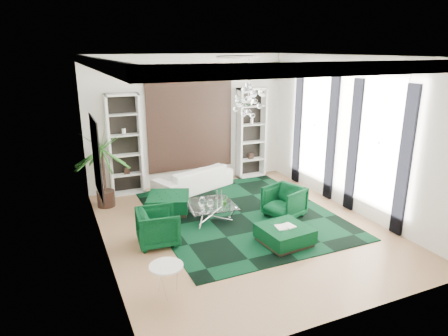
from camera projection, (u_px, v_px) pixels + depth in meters
name	position (u px, v px, depth m)	size (l,w,h in m)	color
floor	(242.00, 228.00, 9.16)	(6.00, 7.00, 0.02)	#A57D57
ceiling	(244.00, 55.00, 8.06)	(6.00, 7.00, 0.02)	white
wall_back	(189.00, 121.00, 11.68)	(6.00, 0.02, 3.80)	silver
wall_front	(355.00, 202.00, 5.54)	(6.00, 0.02, 3.80)	silver
wall_left	(99.00, 162.00, 7.44)	(0.02, 7.00, 3.80)	silver
wall_right	(353.00, 135.00, 9.77)	(0.02, 7.00, 3.80)	silver
crown_molding	(244.00, 61.00, 8.09)	(6.00, 7.00, 0.18)	white
ceiling_medallion	(238.00, 57.00, 8.33)	(0.90, 0.90, 0.05)	white
tapestry	(190.00, 121.00, 11.64)	(2.50, 0.06, 2.80)	black
shelving_left	(125.00, 145.00, 10.90)	(0.90, 0.38, 2.80)	white
shelving_right	(251.00, 133.00, 12.41)	(0.90, 0.38, 2.80)	white
painting	(97.00, 157.00, 8.00)	(0.04, 1.30, 1.60)	black
window_near	(380.00, 143.00, 8.98)	(0.03, 1.10, 2.90)	white
curtain_near_a	(405.00, 162.00, 8.35)	(0.07, 0.30, 3.25)	black
curtain_near_b	(353.00, 146.00, 9.72)	(0.07, 0.30, 3.25)	black
window_far	(315.00, 125.00, 11.08)	(0.03, 1.10, 2.90)	white
curtain_far_a	(331.00, 139.00, 10.46)	(0.07, 0.30, 3.25)	black
curtain_far_b	(298.00, 129.00, 11.82)	(0.07, 0.30, 3.25)	black
rug	(241.00, 214.00, 9.88)	(4.20, 5.00, 0.02)	black
sofa	(193.00, 178.00, 11.49)	(2.34, 0.92, 0.68)	white
armchair_left	(158.00, 227.00, 8.29)	(0.82, 0.84, 0.76)	black
armchair_right	(284.00, 202.00, 9.64)	(0.82, 0.84, 0.77)	black
coffee_table	(210.00, 211.00, 9.56)	(1.11, 1.11, 0.38)	white
ottoman_side	(169.00, 203.00, 9.97)	(0.99, 0.99, 0.44)	black
ottoman_front	(285.00, 235.00, 8.34)	(0.96, 0.96, 0.38)	black
book	(285.00, 226.00, 8.28)	(0.41, 0.27, 0.03)	white
side_table	(167.00, 281.00, 6.58)	(0.56, 0.56, 0.54)	white
palm	(103.00, 160.00, 10.03)	(1.56, 1.56, 2.49)	#27661F
chandelier	(248.00, 101.00, 8.57)	(0.85, 0.85, 0.77)	white
table_plant	(225.00, 201.00, 9.37)	(0.13, 0.11, 0.24)	#27661F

